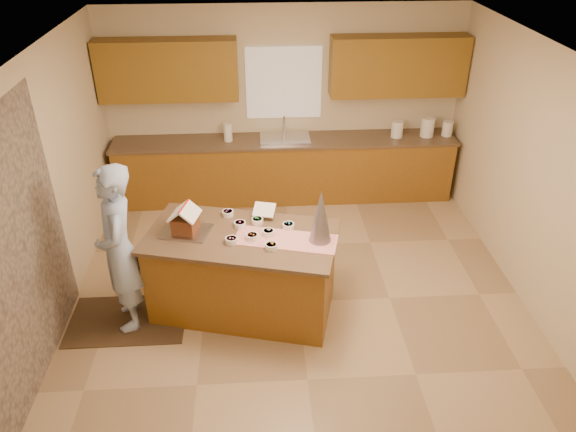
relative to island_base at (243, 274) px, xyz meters
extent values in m
plane|color=tan|center=(0.59, 0.05, -0.45)|extent=(5.50, 5.50, 0.00)
plane|color=silver|center=(0.59, 0.05, 2.25)|extent=(5.50, 5.50, 0.00)
plane|color=beige|center=(0.59, 2.80, 0.90)|extent=(5.50, 5.50, 0.00)
plane|color=beige|center=(0.59, -2.70, 0.90)|extent=(5.50, 5.50, 0.00)
plane|color=beige|center=(-1.91, 0.05, 0.90)|extent=(5.50, 5.50, 0.00)
plane|color=beige|center=(3.09, 0.05, 0.90)|extent=(5.50, 5.50, 0.00)
plane|color=gray|center=(-1.89, -0.75, 0.80)|extent=(0.00, 2.50, 2.50)
cube|color=white|center=(0.59, 2.77, 1.20)|extent=(1.05, 0.03, 1.00)
cube|color=brown|center=(0.59, 2.50, -0.01)|extent=(4.80, 0.60, 0.88)
cube|color=brown|center=(0.59, 2.50, 0.45)|extent=(4.85, 0.63, 0.04)
cube|color=olive|center=(-0.96, 2.62, 1.45)|extent=(1.85, 0.35, 0.80)
cube|color=olive|center=(2.14, 2.62, 1.45)|extent=(1.85, 0.35, 0.80)
cube|color=silver|center=(0.59, 2.50, 0.44)|extent=(0.70, 0.45, 0.12)
cylinder|color=silver|center=(0.59, 2.68, 0.61)|extent=(0.03, 0.03, 0.28)
cube|color=brown|center=(0.00, 0.00, 0.00)|extent=(2.02, 1.35, 0.90)
cube|color=brown|center=(0.00, 0.00, 0.47)|extent=(2.11, 1.45, 0.04)
cube|color=#AD0C0C|center=(0.45, -0.11, 0.49)|extent=(1.08, 0.61, 0.01)
cube|color=silver|center=(-0.56, 0.09, 0.50)|extent=(0.54, 0.45, 0.03)
cube|color=white|center=(0.25, 0.34, 0.58)|extent=(0.26, 0.23, 0.10)
cone|color=#AAA8B4|center=(0.79, -0.15, 0.77)|extent=(0.27, 0.27, 0.56)
cube|color=black|center=(-1.24, -0.14, -0.44)|extent=(1.22, 0.80, 0.01)
imported|color=#9FB9E2|center=(-1.19, -0.14, 0.46)|extent=(0.57, 0.74, 1.80)
cylinder|color=white|center=(2.19, 2.50, 0.58)|extent=(0.17, 0.17, 0.23)
cylinder|color=white|center=(2.62, 2.50, 0.61)|extent=(0.19, 0.19, 0.27)
cylinder|color=white|center=(2.92, 2.50, 0.57)|extent=(0.15, 0.15, 0.21)
cylinder|color=white|center=(-0.20, 2.50, 0.60)|extent=(0.12, 0.12, 0.25)
cube|color=brown|center=(-0.56, 0.09, 0.60)|extent=(0.28, 0.29, 0.16)
cube|color=white|center=(-0.62, 0.11, 0.74)|extent=(0.22, 0.31, 0.13)
cube|color=white|center=(-0.50, 0.07, 0.74)|extent=(0.22, 0.31, 0.13)
cylinder|color=red|center=(-0.56, 0.09, 0.80)|extent=(0.09, 0.28, 0.02)
cylinder|color=silver|center=(0.28, -0.02, 0.52)|extent=(0.12, 0.12, 0.06)
cylinder|color=#A5379D|center=(-0.14, 0.40, 0.52)|extent=(0.12, 0.12, 0.06)
cylinder|color=teal|center=(0.49, 0.10, 0.52)|extent=(0.12, 0.12, 0.06)
cylinder|color=#C57A22|center=(0.30, -0.27, 0.52)|extent=(0.12, 0.12, 0.06)
cylinder|color=pink|center=(-0.09, -0.13, 0.52)|extent=(0.12, 0.12, 0.06)
cylinder|color=#CC2467|center=(-0.01, 0.16, 0.52)|extent=(0.12, 0.12, 0.06)
cylinder|color=green|center=(0.17, 0.22, 0.52)|extent=(0.12, 0.12, 0.06)
cylinder|color=orange|center=(0.11, -0.08, 0.52)|extent=(0.12, 0.12, 0.06)
camera|label=1|loc=(0.18, -4.71, 3.51)|focal=34.31mm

